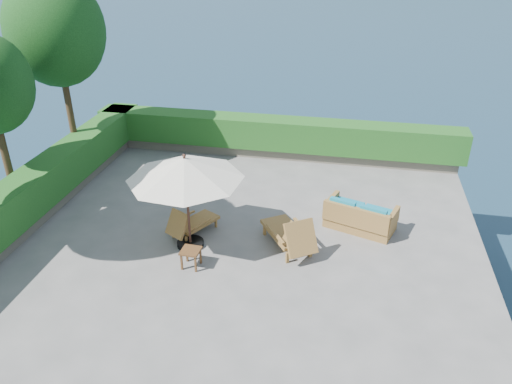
% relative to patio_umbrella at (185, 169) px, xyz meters
% --- Properties ---
extents(ground, '(12.00, 12.00, 0.00)m').
position_rel_patio_umbrella_xyz_m(ground, '(1.15, 0.25, -2.08)').
color(ground, gray).
rests_on(ground, ground).
extents(foundation, '(12.00, 12.00, 3.00)m').
position_rel_patio_umbrella_xyz_m(foundation, '(1.15, 0.25, -3.63)').
color(foundation, '#5D5549').
rests_on(foundation, ocean).
extents(ocean, '(600.00, 600.00, 0.00)m').
position_rel_patio_umbrella_xyz_m(ocean, '(1.15, 0.25, -5.08)').
color(ocean, '#142D3F').
rests_on(ocean, ground).
extents(planter_wall_far, '(12.00, 0.60, 0.36)m').
position_rel_patio_umbrella_xyz_m(planter_wall_far, '(1.15, 5.85, -1.90)').
color(planter_wall_far, '#6C6757').
rests_on(planter_wall_far, ground).
extents(planter_wall_left, '(0.60, 12.00, 0.36)m').
position_rel_patio_umbrella_xyz_m(planter_wall_left, '(-4.45, 0.25, -1.90)').
color(planter_wall_left, '#6C6757').
rests_on(planter_wall_left, ground).
extents(hedge_far, '(12.40, 0.90, 1.00)m').
position_rel_patio_umbrella_xyz_m(hedge_far, '(1.15, 5.85, -1.23)').
color(hedge_far, '#124114').
rests_on(hedge_far, planter_wall_far).
extents(hedge_left, '(0.90, 12.40, 1.00)m').
position_rel_patio_umbrella_xyz_m(hedge_left, '(-4.45, 0.25, -1.23)').
color(hedge_left, '#124114').
rests_on(hedge_left, planter_wall_left).
extents(tree_far, '(2.80, 2.80, 6.03)m').
position_rel_patio_umbrella_xyz_m(tree_far, '(-4.85, 3.45, 2.32)').
color(tree_far, '#472F1B').
rests_on(tree_far, ground).
extents(patio_umbrella, '(3.42, 3.42, 2.47)m').
position_rel_patio_umbrella_xyz_m(patio_umbrella, '(0.00, 0.00, 0.00)').
color(patio_umbrella, black).
rests_on(patio_umbrella, ground).
extents(lounge_left, '(1.19, 1.51, 0.81)m').
position_rel_patio_umbrella_xyz_m(lounge_left, '(-0.14, 0.49, -1.74)').
color(lounge_left, olive).
rests_on(lounge_left, ground).
extents(lounge_right, '(1.59, 1.87, 1.02)m').
position_rel_patio_umbrella_xyz_m(lounge_right, '(2.43, 0.33, -1.66)').
color(lounge_right, olive).
rests_on(lounge_right, ground).
extents(side_table, '(0.45, 0.45, 0.46)m').
position_rel_patio_umbrella_xyz_m(side_table, '(0.30, -0.84, -1.71)').
color(side_table, brown).
rests_on(side_table, ground).
extents(wicker_loveseat, '(1.96, 1.43, 0.87)m').
position_rel_patio_umbrella_xyz_m(wicker_loveseat, '(4.08, 1.59, -1.75)').
color(wicker_loveseat, olive).
rests_on(wicker_loveseat, ground).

